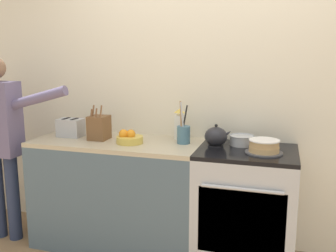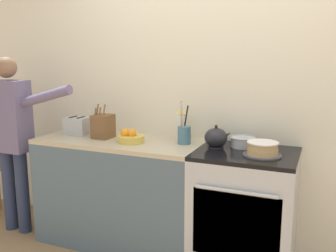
{
  "view_description": "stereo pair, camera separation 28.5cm",
  "coord_description": "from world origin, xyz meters",
  "px_view_note": "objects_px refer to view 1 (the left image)",
  "views": [
    {
      "loc": [
        0.56,
        -2.41,
        1.59
      ],
      "look_at": [
        -0.26,
        0.27,
        1.05
      ],
      "focal_mm": 40.0,
      "sensor_mm": 36.0,
      "label": 1
    },
    {
      "loc": [
        0.83,
        -2.31,
        1.59
      ],
      "look_at": [
        -0.26,
        0.27,
        1.05
      ],
      "focal_mm": 40.0,
      "sensor_mm": 36.0,
      "label": 2
    }
  ],
  "objects_px": {
    "stove_range": "(245,208)",
    "mixing_bowl": "(242,140)",
    "fruit_bowl": "(129,138)",
    "person_baker": "(1,134)",
    "knife_block": "(99,127)",
    "milk_carton": "(180,125)",
    "toaster": "(71,128)",
    "tea_kettle": "(216,137)",
    "layer_cake": "(264,147)",
    "utensil_crock": "(183,133)"
  },
  "relations": [
    {
      "from": "layer_cake",
      "to": "person_baker",
      "type": "relative_size",
      "value": 0.17
    },
    {
      "from": "tea_kettle",
      "to": "toaster",
      "type": "xyz_separation_m",
      "value": [
        -1.24,
        -0.02,
        0.0
      ]
    },
    {
      "from": "fruit_bowl",
      "to": "toaster",
      "type": "xyz_separation_m",
      "value": [
        -0.57,
        0.09,
        0.04
      ]
    },
    {
      "from": "mixing_bowl",
      "to": "knife_block",
      "type": "relative_size",
      "value": 0.66
    },
    {
      "from": "tea_kettle",
      "to": "mixing_bowl",
      "type": "xyz_separation_m",
      "value": [
        0.18,
        0.08,
        -0.03
      ]
    },
    {
      "from": "stove_range",
      "to": "mixing_bowl",
      "type": "height_order",
      "value": "mixing_bowl"
    },
    {
      "from": "knife_block",
      "to": "fruit_bowl",
      "type": "height_order",
      "value": "knife_block"
    },
    {
      "from": "knife_block",
      "to": "utensil_crock",
      "type": "distance_m",
      "value": 0.7
    },
    {
      "from": "mixing_bowl",
      "to": "fruit_bowl",
      "type": "distance_m",
      "value": 0.88
    },
    {
      "from": "stove_range",
      "to": "toaster",
      "type": "relative_size",
      "value": 4.09
    },
    {
      "from": "milk_carton",
      "to": "person_baker",
      "type": "distance_m",
      "value": 1.5
    },
    {
      "from": "tea_kettle",
      "to": "mixing_bowl",
      "type": "height_order",
      "value": "tea_kettle"
    },
    {
      "from": "stove_range",
      "to": "utensil_crock",
      "type": "bearing_deg",
      "value": 173.07
    },
    {
      "from": "tea_kettle",
      "to": "knife_block",
      "type": "bearing_deg",
      "value": -176.72
    },
    {
      "from": "stove_range",
      "to": "knife_block",
      "type": "xyz_separation_m",
      "value": [
        -1.2,
        -0.0,
        0.55
      ]
    },
    {
      "from": "utensil_crock",
      "to": "person_baker",
      "type": "relative_size",
      "value": 0.21
    },
    {
      "from": "stove_range",
      "to": "tea_kettle",
      "type": "xyz_separation_m",
      "value": [
        -0.24,
        0.05,
        0.52
      ]
    },
    {
      "from": "toaster",
      "to": "person_baker",
      "type": "relative_size",
      "value": 0.14
    },
    {
      "from": "fruit_bowl",
      "to": "tea_kettle",
      "type": "bearing_deg",
      "value": 9.17
    },
    {
      "from": "mixing_bowl",
      "to": "person_baker",
      "type": "relative_size",
      "value": 0.12
    },
    {
      "from": "mixing_bowl",
      "to": "fruit_bowl",
      "type": "height_order",
      "value": "fruit_bowl"
    },
    {
      "from": "tea_kettle",
      "to": "knife_block",
      "type": "distance_m",
      "value": 0.96
    },
    {
      "from": "stove_range",
      "to": "toaster",
      "type": "height_order",
      "value": "toaster"
    },
    {
      "from": "layer_cake",
      "to": "milk_carton",
      "type": "height_order",
      "value": "milk_carton"
    },
    {
      "from": "layer_cake",
      "to": "tea_kettle",
      "type": "xyz_separation_m",
      "value": [
        -0.36,
        0.11,
        0.03
      ]
    },
    {
      "from": "layer_cake",
      "to": "stove_range",
      "type": "bearing_deg",
      "value": 153.6
    },
    {
      "from": "person_baker",
      "to": "knife_block",
      "type": "bearing_deg",
      "value": 24.37
    },
    {
      "from": "mixing_bowl",
      "to": "knife_block",
      "type": "bearing_deg",
      "value": -173.29
    },
    {
      "from": "toaster",
      "to": "stove_range",
      "type": "bearing_deg",
      "value": -1.25
    },
    {
      "from": "layer_cake",
      "to": "mixing_bowl",
      "type": "distance_m",
      "value": 0.26
    },
    {
      "from": "knife_block",
      "to": "layer_cake",
      "type": "bearing_deg",
      "value": -2.52
    },
    {
      "from": "fruit_bowl",
      "to": "knife_block",
      "type": "bearing_deg",
      "value": 169.49
    },
    {
      "from": "layer_cake",
      "to": "mixing_bowl",
      "type": "relative_size",
      "value": 1.37
    },
    {
      "from": "toaster",
      "to": "milk_carton",
      "type": "distance_m",
      "value": 0.93
    },
    {
      "from": "knife_block",
      "to": "fruit_bowl",
      "type": "distance_m",
      "value": 0.3
    },
    {
      "from": "milk_carton",
      "to": "tea_kettle",
      "type": "bearing_deg",
      "value": -23.69
    },
    {
      "from": "knife_block",
      "to": "fruit_bowl",
      "type": "relative_size",
      "value": 1.38
    },
    {
      "from": "tea_kettle",
      "to": "fruit_bowl",
      "type": "distance_m",
      "value": 0.68
    },
    {
      "from": "tea_kettle",
      "to": "utensil_crock",
      "type": "xyz_separation_m",
      "value": [
        -0.26,
        0.01,
        0.01
      ]
    },
    {
      "from": "stove_range",
      "to": "fruit_bowl",
      "type": "height_order",
      "value": "fruit_bowl"
    },
    {
      "from": "utensil_crock",
      "to": "mixing_bowl",
      "type": "bearing_deg",
      "value": 9.22
    },
    {
      "from": "mixing_bowl",
      "to": "milk_carton",
      "type": "xyz_separation_m",
      "value": [
        -0.51,
        0.06,
        0.08
      ]
    },
    {
      "from": "fruit_bowl",
      "to": "person_baker",
      "type": "relative_size",
      "value": 0.13
    },
    {
      "from": "fruit_bowl",
      "to": "milk_carton",
      "type": "height_order",
      "value": "milk_carton"
    },
    {
      "from": "layer_cake",
      "to": "person_baker",
      "type": "height_order",
      "value": "person_baker"
    },
    {
      "from": "mixing_bowl",
      "to": "toaster",
      "type": "bearing_deg",
      "value": -175.97
    },
    {
      "from": "mixing_bowl",
      "to": "milk_carton",
      "type": "bearing_deg",
      "value": 172.82
    },
    {
      "from": "tea_kettle",
      "to": "milk_carton",
      "type": "relative_size",
      "value": 0.83
    },
    {
      "from": "stove_range",
      "to": "knife_block",
      "type": "distance_m",
      "value": 1.32
    },
    {
      "from": "milk_carton",
      "to": "fruit_bowl",
      "type": "bearing_deg",
      "value": -143.58
    }
  ]
}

